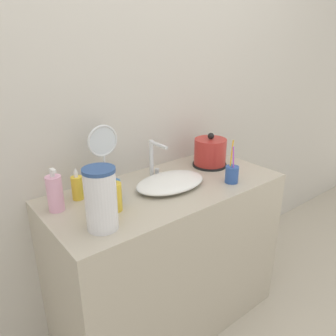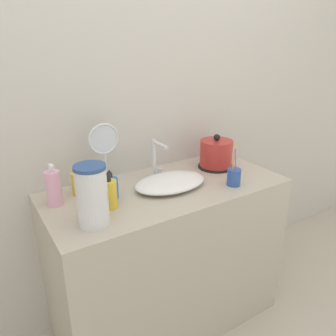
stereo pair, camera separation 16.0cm
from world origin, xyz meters
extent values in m
cube|color=beige|center=(0.00, 0.58, 1.30)|extent=(6.00, 0.04, 2.60)
cube|color=#B7AD99|center=(0.00, 0.28, 0.42)|extent=(1.21, 0.56, 0.85)
ellipsoid|color=white|center=(0.01, 0.27, 0.87)|extent=(0.38, 0.25, 0.05)
cylinder|color=silver|center=(0.01, 0.43, 0.95)|extent=(0.02, 0.02, 0.21)
cylinder|color=silver|center=(0.01, 0.36, 1.04)|extent=(0.02, 0.13, 0.02)
cylinder|color=silver|center=(0.05, 0.43, 0.87)|extent=(0.02, 0.02, 0.04)
cylinder|color=black|center=(0.38, 0.36, 0.85)|extent=(0.20, 0.20, 0.01)
cylinder|color=#B22D28|center=(0.38, 0.36, 0.93)|extent=(0.18, 0.18, 0.16)
sphere|color=black|center=(0.38, 0.36, 1.03)|extent=(0.04, 0.04, 0.04)
cylinder|color=#2D519E|center=(0.29, 0.12, 0.89)|extent=(0.07, 0.07, 0.09)
cylinder|color=yellow|center=(0.29, 0.13, 0.97)|extent=(0.02, 0.01, 0.19)
cylinder|color=#B24CCC|center=(0.29, 0.11, 0.96)|extent=(0.02, 0.01, 0.16)
cylinder|color=#EAA8C6|center=(-0.52, 0.39, 0.92)|extent=(0.07, 0.07, 0.16)
cylinder|color=white|center=(-0.52, 0.39, 1.02)|extent=(0.02, 0.02, 0.02)
cube|color=white|center=(-0.52, 0.38, 1.03)|extent=(0.02, 0.04, 0.01)
cylinder|color=gold|center=(-0.40, 0.43, 0.90)|extent=(0.05, 0.05, 0.11)
cylinder|color=white|center=(-0.40, 0.43, 0.97)|extent=(0.02, 0.02, 0.02)
cone|color=white|center=(-0.40, 0.43, 0.99)|extent=(0.02, 0.02, 0.02)
cylinder|color=gold|center=(-0.33, 0.23, 0.91)|extent=(0.07, 0.07, 0.12)
cylinder|color=black|center=(-0.33, 0.23, 0.98)|extent=(0.02, 0.02, 0.02)
cone|color=black|center=(-0.33, 0.23, 1.00)|extent=(0.03, 0.03, 0.02)
cylinder|color=#3370B7|center=(-0.29, 0.32, 0.89)|extent=(0.07, 0.07, 0.10)
cylinder|color=black|center=(-0.29, 0.32, 0.95)|extent=(0.03, 0.03, 0.02)
cone|color=black|center=(-0.29, 0.32, 0.98)|extent=(0.03, 0.03, 0.02)
cylinder|color=silver|center=(-0.25, 0.45, 0.85)|extent=(0.11, 0.11, 0.01)
cylinder|color=silver|center=(-0.25, 0.45, 0.94)|extent=(0.01, 0.01, 0.16)
torus|color=silver|center=(-0.25, 0.45, 1.09)|extent=(0.15, 0.01, 0.15)
cylinder|color=silver|center=(-0.25, 0.45, 1.09)|extent=(0.13, 0.00, 0.13)
cylinder|color=silver|center=(-0.44, 0.13, 0.96)|extent=(0.12, 0.12, 0.24)
cylinder|color=#2D4C84|center=(-0.44, 0.13, 1.09)|extent=(0.12, 0.12, 0.01)
camera|label=1|loc=(-0.93, -0.89, 1.53)|focal=35.00mm
camera|label=2|loc=(-0.80, -0.98, 1.53)|focal=35.00mm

